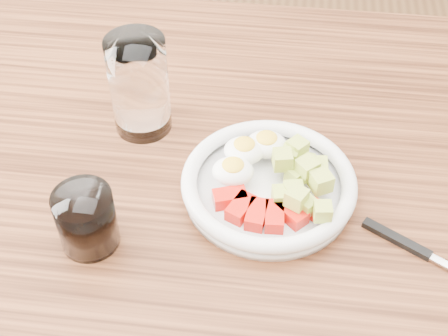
# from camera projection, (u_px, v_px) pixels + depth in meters

# --- Properties ---
(dining_table) EXTENTS (1.50, 0.90, 0.77)m
(dining_table) POSITION_uv_depth(u_px,v_px,m) (230.00, 238.00, 0.88)
(dining_table) COLOR brown
(dining_table) RESTS_ON ground
(bowl) EXTENTS (0.22, 0.22, 0.06)m
(bowl) POSITION_uv_depth(u_px,v_px,m) (269.00, 182.00, 0.79)
(bowl) COLOR white
(bowl) RESTS_ON dining_table
(fork) EXTENTS (0.16, 0.10, 0.01)m
(fork) POSITION_uv_depth(u_px,v_px,m) (416.00, 249.00, 0.74)
(fork) COLOR black
(fork) RESTS_ON dining_table
(water_glass) EXTENTS (0.08, 0.08, 0.14)m
(water_glass) POSITION_uv_depth(u_px,v_px,m) (139.00, 86.00, 0.84)
(water_glass) COLOR white
(water_glass) RESTS_ON dining_table
(coffee_glass) EXTENTS (0.07, 0.07, 0.08)m
(coffee_glass) POSITION_uv_depth(u_px,v_px,m) (86.00, 220.00, 0.72)
(coffee_glass) COLOR white
(coffee_glass) RESTS_ON dining_table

